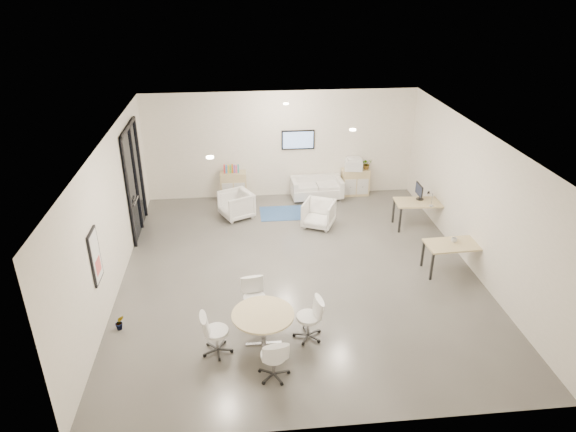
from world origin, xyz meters
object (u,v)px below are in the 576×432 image
Objects in this scene: armchair_right at (319,213)px; round_table at (263,317)px; desk_rear at (421,204)px; sideboard_right at (355,182)px; sideboard_left at (234,186)px; armchair_left at (236,204)px; loveseat at (317,189)px; desk_front at (456,246)px.

round_table is at bearing -85.94° from armchair_right.
armchair_right is at bearing 177.92° from desk_rear.
sideboard_right is 7.49m from round_table.
sideboard_right is 2.50m from armchair_right.
desk_rear is at bearing -24.90° from sideboard_left.
sideboard_right is 3.86m from armchair_left.
sideboard_left is 2.51m from loveseat.
sideboard_right reaches higher than desk_rear.
sideboard_left is 6.78m from round_table.
sideboard_left is at bearing 134.60° from desk_front.
loveseat is (2.50, -0.16, -0.13)m from sideboard_left.
loveseat is 3.31m from desk_rear.
armchair_left is at bearing 142.94° from desk_front.
round_table is at bearing -85.78° from sideboard_left.
sideboard_left reaches higher than armchair_right.
armchair_right is at bearing 133.90° from desk_front.
sideboard_right reaches higher than armchair_right.
armchair_right is (-1.46, -2.04, -0.01)m from sideboard_right.
round_table is (-3.22, -6.76, 0.20)m from sideboard_right.
desk_front is at bearing 25.25° from round_table.
armchair_left is 0.72× the size of round_table.
sideboard_left is at bearing 157.40° from armchair_left.
armchair_left is (-2.44, -1.09, 0.11)m from loveseat.
armchair_right reaches higher than loveseat.
sideboard_right is 2.65m from desk_rear.
sideboard_left reaches higher than sideboard_right.
desk_rear reaches higher than desk_front.
loveseat is at bearing 142.79° from desk_rear.
armchair_right is 2.75m from desk_rear.
desk_rear is at bearing 44.73° from round_table.
sideboard_left is 0.56× the size of loveseat.
desk_rear is at bearing 52.25° from armchair_left.
armchair_left reaches higher than armchair_right.
desk_rear is (4.92, -1.07, 0.24)m from armchair_left.
desk_rear is (1.26, -2.31, 0.24)m from sideboard_right.
armchair_right is 0.55× the size of desk_rear.
sideboard_left is at bearing -180.00° from sideboard_right.
sideboard_right and armchair_left have the same top height.
armchair_left is 5.04m from desk_rear.
desk_front is (1.28, -4.64, 0.24)m from sideboard_right.
desk_front is 4.98m from round_table.
armchair_right is (-0.23, -1.88, 0.09)m from loveseat.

